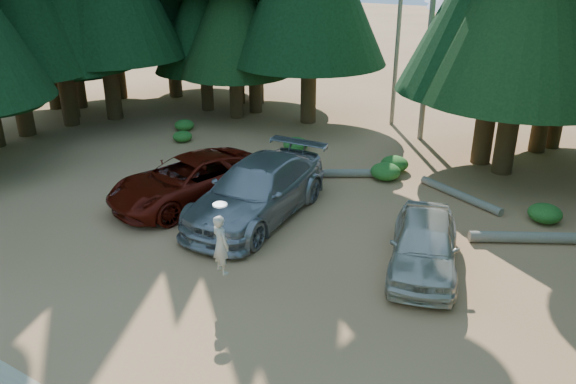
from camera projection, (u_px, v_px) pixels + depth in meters
name	position (u px, v px, depth m)	size (l,w,h in m)	color
ground	(202.00, 277.00, 14.76)	(160.00, 160.00, 0.00)	#9B6C41
forest_belt_north	(407.00, 133.00, 26.47)	(36.00, 7.00, 22.00)	black
snag_front	(433.00, 1.00, 23.32)	(0.24, 0.24, 12.00)	#726B5B
snag_back	(399.00, 19.00, 25.86)	(0.20, 0.20, 10.00)	#726B5B
red_pickup	(190.00, 180.00, 18.95)	(2.61, 5.67, 1.58)	#611108
silver_minivan_center	(257.00, 191.00, 17.81)	(2.53, 6.22, 1.81)	#96999D
silver_minivan_right	(424.00, 244.00, 14.90)	(1.75, 4.36, 1.48)	beige
frisbee_player	(221.00, 244.00, 14.01)	(0.68, 0.56, 1.88)	beige
log_left	(334.00, 173.00, 21.25)	(0.31, 0.31, 4.37)	#726B5B
log_mid	(460.00, 195.00, 19.40)	(0.28, 0.28, 3.42)	#726B5B
log_right	(559.00, 238.00, 16.44)	(0.33, 0.33, 5.22)	#726B5B
shrub_far_left	(184.00, 125.00, 26.79)	(0.93, 0.93, 0.51)	#1F5D1C
shrub_left	(296.00, 144.00, 23.97)	(1.07, 1.07, 0.59)	#1F5D1C
shrub_center_left	(291.00, 156.00, 22.49)	(1.17, 1.17, 0.64)	#1F5D1C
shrub_center_right	(394.00, 164.00, 21.80)	(1.07, 1.07, 0.59)	#1F5D1C
shrub_right	(385.00, 172.00, 21.00)	(1.12, 1.12, 0.62)	#1F5D1C
shrub_far_right	(545.00, 213.00, 17.70)	(1.04, 1.04, 0.57)	#1F5D1C
shrub_edge_west	(182.00, 136.00, 25.21)	(0.86, 0.86, 0.48)	#1F5D1C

